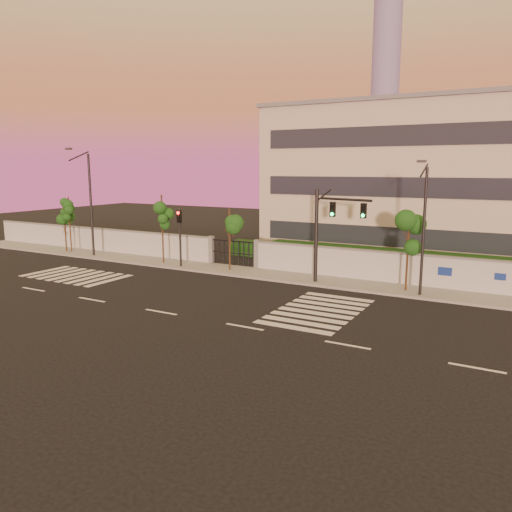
# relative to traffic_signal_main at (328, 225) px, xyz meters

# --- Properties ---
(ground) EXTENTS (120.00, 120.00, 0.00)m
(ground) POSITION_rel_traffic_signal_main_xyz_m (-5.23, -9.83, -3.81)
(ground) COLOR black
(ground) RESTS_ON ground
(sidewalk) EXTENTS (60.00, 3.00, 0.15)m
(sidewalk) POSITION_rel_traffic_signal_main_xyz_m (-5.23, 0.67, -3.74)
(sidewalk) COLOR gray
(sidewalk) RESTS_ON ground
(perimeter_wall) EXTENTS (60.00, 0.36, 2.20)m
(perimeter_wall) POSITION_rel_traffic_signal_main_xyz_m (-5.13, 2.17, -2.74)
(perimeter_wall) COLOR #B2B4B9
(perimeter_wall) RESTS_ON ground
(hedge_row) EXTENTS (41.00, 4.25, 1.80)m
(hedge_row) POSITION_rel_traffic_signal_main_xyz_m (-4.07, 4.91, -2.99)
(hedge_row) COLOR #143710
(hedge_row) RESTS_ON ground
(institutional_building) EXTENTS (24.40, 12.40, 12.25)m
(institutional_building) POSITION_rel_traffic_signal_main_xyz_m (3.77, 12.16, 2.35)
(institutional_building) COLOR beige
(institutional_building) RESTS_ON ground
(distant_skyscraper) EXTENTS (16.00, 16.00, 118.00)m
(distant_skyscraper) POSITION_rel_traffic_signal_main_xyz_m (-70.23, 270.17, 58.17)
(distant_skyscraper) COLOR slate
(distant_skyscraper) RESTS_ON ground
(road_markings) EXTENTS (57.00, 7.62, 0.02)m
(road_markings) POSITION_rel_traffic_signal_main_xyz_m (-6.81, -6.07, -3.80)
(road_markings) COLOR silver
(road_markings) RESTS_ON ground
(street_tree_a) EXTENTS (1.37, 1.09, 4.87)m
(street_tree_a) POSITION_rel_traffic_signal_main_xyz_m (-23.69, 0.42, -0.23)
(street_tree_a) COLOR #382314
(street_tree_a) RESTS_ON ground
(street_tree_b) EXTENTS (1.52, 1.21, 3.83)m
(street_tree_b) POSITION_rel_traffic_signal_main_xyz_m (-24.38, 0.48, -0.99)
(street_tree_b) COLOR #382314
(street_tree_b) RESTS_ON ground
(street_tree_c) EXTENTS (1.51, 1.20, 5.35)m
(street_tree_c) POSITION_rel_traffic_signal_main_xyz_m (-13.37, 0.29, 0.12)
(street_tree_c) COLOR #382314
(street_tree_c) RESTS_ON ground
(street_tree_d) EXTENTS (1.54, 1.23, 4.52)m
(street_tree_d) POSITION_rel_traffic_signal_main_xyz_m (-7.53, 0.53, -0.48)
(street_tree_d) COLOR #382314
(street_tree_d) RESTS_ON ground
(street_tree_e) EXTENTS (1.63, 1.30, 4.86)m
(street_tree_e) POSITION_rel_traffic_signal_main_xyz_m (4.87, 0.49, -0.23)
(street_tree_e) COLOR #382314
(street_tree_e) RESTS_ON ground
(traffic_signal_main) EXTENTS (3.76, 1.16, 6.03)m
(traffic_signal_main) POSITION_rel_traffic_signal_main_xyz_m (0.00, 0.00, 0.00)
(traffic_signal_main) COLOR black
(traffic_signal_main) RESTS_ON ground
(traffic_signal_secondary) EXTENTS (0.34, 0.34, 4.42)m
(traffic_signal_secondary) POSITION_rel_traffic_signal_main_xyz_m (-11.41, -0.16, -1.01)
(traffic_signal_secondary) COLOR black
(traffic_signal_secondary) RESTS_ON ground
(streetlight_west) EXTENTS (0.53, 2.13, 8.86)m
(streetlight_west) POSITION_rel_traffic_signal_main_xyz_m (-20.65, -0.11, 0.98)
(streetlight_west) COLOR black
(streetlight_west) RESTS_ON ground
(streetlight_east) EXTENTS (0.46, 1.86, 7.74)m
(streetlight_east) POSITION_rel_traffic_signal_main_xyz_m (5.81, -0.41, 0.37)
(streetlight_east) COLOR black
(streetlight_east) RESTS_ON ground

